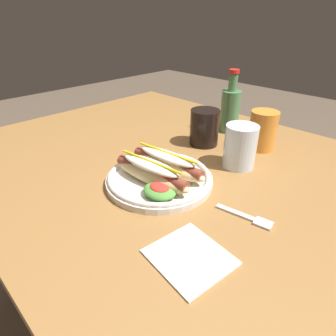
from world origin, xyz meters
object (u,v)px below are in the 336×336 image
object	(u,v)px
water_cup	(240,146)
extra_cup	(263,130)
glass_bottle	(230,109)
napkin	(190,257)
soda_cup	(204,127)
hot_dog_plate	(159,174)
fork	(248,218)

from	to	relation	value
water_cup	extra_cup	distance (m)	0.15
glass_bottle	napkin	size ratio (longest dim) A/B	1.61
soda_cup	glass_bottle	distance (m)	0.15
hot_dog_plate	extra_cup	distance (m)	0.37
fork	soda_cup	world-z (taller)	soda_cup
extra_cup	napkin	xyz separation A→B (m)	(0.14, -0.49, -0.06)
extra_cup	hot_dog_plate	bearing A→B (deg)	-101.00
fork	extra_cup	distance (m)	0.37
water_cup	glass_bottle	bearing A→B (deg)	130.37
hot_dog_plate	napkin	bearing A→B (deg)	-31.40
water_cup	napkin	bearing A→B (deg)	-69.86
fork	water_cup	xyz separation A→B (m)	(-0.14, 0.18, 0.06)
soda_cup	water_cup	size ratio (longest dim) A/B	0.96
hot_dog_plate	fork	bearing A→B (deg)	8.82
extra_cup	glass_bottle	size ratio (longest dim) A/B	0.56
extra_cup	fork	bearing A→B (deg)	-64.43
hot_dog_plate	extra_cup	world-z (taller)	extra_cup
soda_cup	extra_cup	size ratio (longest dim) A/B	0.95
soda_cup	glass_bottle	bearing A→B (deg)	93.63
soda_cup	extra_cup	xyz separation A→B (m)	(0.14, 0.10, 0.00)
napkin	fork	bearing A→B (deg)	84.87
fork	napkin	distance (m)	0.17
water_cup	glass_bottle	xyz separation A→B (m)	(-0.17, 0.20, 0.02)
hot_dog_plate	soda_cup	world-z (taller)	soda_cup
fork	hot_dog_plate	bearing A→B (deg)	179.35
soda_cup	water_cup	world-z (taller)	water_cup
glass_bottle	extra_cup	bearing A→B (deg)	-18.70
soda_cup	glass_bottle	world-z (taller)	glass_bottle
soda_cup	glass_bottle	xyz separation A→B (m)	(-0.01, 0.15, 0.02)
extra_cup	glass_bottle	xyz separation A→B (m)	(-0.15, 0.05, 0.02)
soda_cup	glass_bottle	size ratio (longest dim) A/B	0.53
hot_dog_plate	napkin	world-z (taller)	hot_dog_plate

